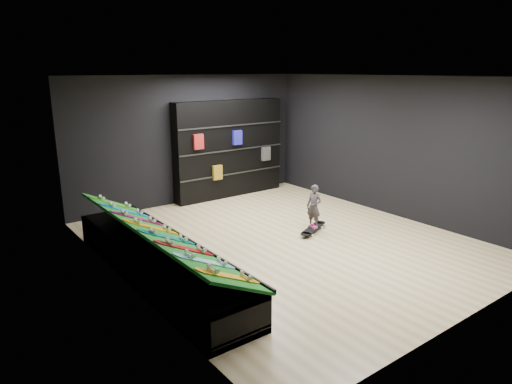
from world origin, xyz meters
TOP-DOWN VIEW (x-y plane):
  - floor at (0.00, 0.00)m, footprint 6.00×7.00m
  - ceiling at (0.00, 0.00)m, footprint 6.00×7.00m
  - wall_back at (0.00, 3.50)m, footprint 6.00×0.02m
  - wall_front at (0.00, -3.50)m, footprint 6.00×0.02m
  - wall_left at (-3.00, 0.00)m, footprint 0.02×7.00m
  - wall_right at (3.00, 0.00)m, footprint 0.02×7.00m
  - display_rack at (-2.55, 0.00)m, footprint 0.90×4.50m
  - turf_ramp at (-2.50, 0.00)m, footprint 0.92×4.50m
  - back_shelving at (1.01, 3.32)m, footprint 2.99×0.35m
  - floor_skateboard at (0.81, 0.05)m, footprint 0.98×0.61m
  - child at (0.81, 0.05)m, footprint 0.18×0.22m
  - display_board_0 at (-2.49, -1.90)m, footprint 0.93×0.22m
  - display_board_1 at (-2.49, -1.36)m, footprint 0.93×0.22m
  - display_board_2 at (-2.49, -0.81)m, footprint 0.93×0.22m
  - display_board_3 at (-2.49, -0.27)m, footprint 0.93×0.22m
  - display_board_4 at (-2.49, 0.27)m, footprint 0.93×0.22m
  - display_board_5 at (-2.49, 0.81)m, footprint 0.93×0.22m
  - display_board_6 at (-2.49, 1.36)m, footprint 0.93×0.22m
  - display_board_7 at (-2.49, 1.90)m, footprint 0.93×0.22m

SIDE VIEW (x-z plane):
  - floor at x=0.00m, z-range -0.01..0.01m
  - floor_skateboard at x=0.81m, z-range 0.00..0.09m
  - display_rack at x=-2.55m, z-range 0.00..0.50m
  - child at x=0.81m, z-range 0.09..0.61m
  - turf_ramp at x=-2.50m, z-range 0.48..0.94m
  - display_board_0 at x=-2.49m, z-range 0.49..0.99m
  - display_board_1 at x=-2.49m, z-range 0.49..0.99m
  - display_board_2 at x=-2.49m, z-range 0.49..0.99m
  - display_board_3 at x=-2.49m, z-range 0.49..0.99m
  - display_board_4 at x=-2.49m, z-range 0.49..0.99m
  - display_board_5 at x=-2.49m, z-range 0.49..0.99m
  - display_board_6 at x=-2.49m, z-range 0.49..0.99m
  - display_board_7 at x=-2.49m, z-range 0.49..0.99m
  - back_shelving at x=1.01m, z-range 0.00..2.39m
  - wall_back at x=0.00m, z-range 0.00..3.00m
  - wall_front at x=0.00m, z-range 0.00..3.00m
  - wall_left at x=-3.00m, z-range 0.00..3.00m
  - wall_right at x=3.00m, z-range 0.00..3.00m
  - ceiling at x=0.00m, z-range 3.00..3.00m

